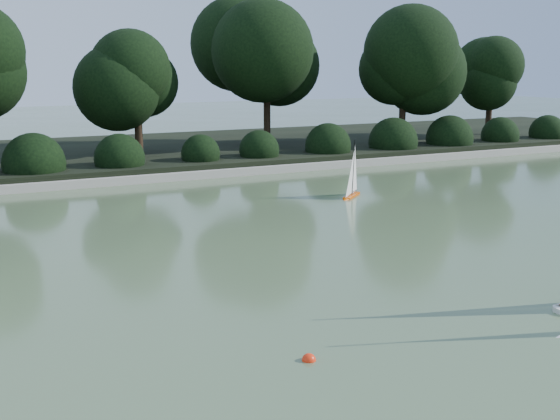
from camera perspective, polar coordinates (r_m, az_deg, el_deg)
name	(u,v)px	position (r m, az deg, el deg)	size (l,w,h in m)	color
ground	(335,306)	(7.86, 4.50, -7.77)	(80.00, 80.00, 0.00)	#435633
pond_coping	(126,180)	(16.00, -12.44, 2.41)	(40.00, 0.35, 0.18)	gray
far_bank	(88,156)	(19.86, -15.36, 4.23)	(40.00, 8.00, 0.30)	black
tree_line	(144,63)	(18.47, -10.97, 11.64)	(26.31, 3.93, 4.39)	black
shrub_hedge	(115,159)	(16.82, -13.27, 4.06)	(29.10, 1.10, 1.10)	black
sailboat_orange	(351,188)	(14.12, 5.76, 1.82)	(0.76, 0.67, 1.23)	#E74F00
race_buoy	(309,360)	(6.49, 2.36, -12.11)	(0.13, 0.13, 0.13)	#F82B0D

